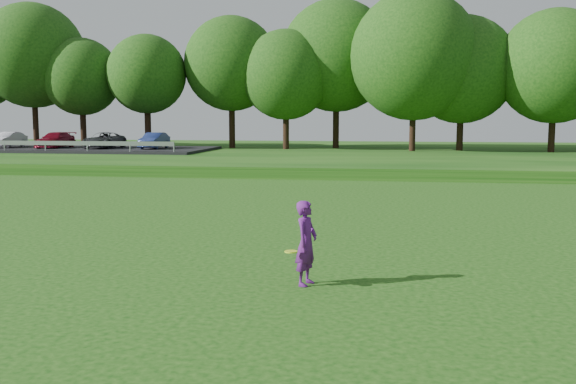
# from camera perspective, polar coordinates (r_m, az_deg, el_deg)

# --- Properties ---
(ground) EXTENTS (140.00, 140.00, 0.00)m
(ground) POSITION_cam_1_polar(r_m,az_deg,el_deg) (13.50, 1.97, -6.98)
(ground) COLOR #103E0C
(ground) RESTS_ON ground
(berm) EXTENTS (130.00, 30.00, 0.60)m
(berm) POSITION_cam_1_polar(r_m,az_deg,el_deg) (47.13, 7.20, 3.17)
(berm) COLOR #103E0C
(berm) RESTS_ON ground
(walking_path) EXTENTS (130.00, 1.60, 0.04)m
(walking_path) POSITION_cam_1_polar(r_m,az_deg,el_deg) (33.20, 6.33, 1.21)
(walking_path) COLOR gray
(walking_path) RESTS_ON ground
(treeline) EXTENTS (104.00, 7.00, 15.00)m
(treeline) POSITION_cam_1_polar(r_m,az_deg,el_deg) (51.27, 7.50, 12.18)
(treeline) COLOR #123D0E
(treeline) RESTS_ON berm
(parking_lot) EXTENTS (24.00, 9.00, 1.38)m
(parking_lot) POSITION_cam_1_polar(r_m,az_deg,el_deg) (52.45, -19.87, 3.98)
(parking_lot) COLOR black
(parking_lot) RESTS_ON berm
(woman) EXTENTS (0.62, 0.81, 1.62)m
(woman) POSITION_cam_1_polar(r_m,az_deg,el_deg) (12.21, 1.63, -4.56)
(woman) COLOR #5D1A75
(woman) RESTS_ON ground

